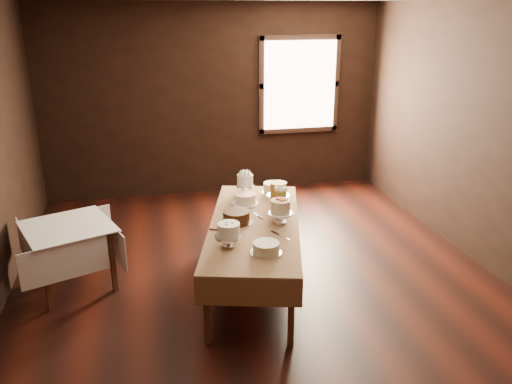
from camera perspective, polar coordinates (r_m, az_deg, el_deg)
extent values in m
cube|color=black|center=(5.47, 0.47, -10.12)|extent=(5.00, 6.00, 0.01)
cube|color=black|center=(7.80, -4.64, 9.92)|extent=(5.00, 0.02, 2.80)
cube|color=black|center=(2.35, 18.26, -15.48)|extent=(5.00, 0.02, 2.80)
cube|color=black|center=(6.00, 24.56, 5.22)|extent=(0.02, 6.00, 2.80)
cube|color=#FFEABF|center=(8.00, 4.82, 11.61)|extent=(1.10, 0.05, 1.30)
cube|color=#442819|center=(4.48, -5.39, -12.95)|extent=(0.07, 0.07, 0.62)
cube|color=#442819|center=(6.30, -2.95, -2.83)|extent=(0.07, 0.07, 0.62)
cube|color=#442819|center=(4.45, 3.87, -13.18)|extent=(0.07, 0.07, 0.62)
cube|color=#442819|center=(6.27, 3.47, -2.94)|extent=(0.07, 0.07, 0.62)
cube|color=#442819|center=(5.19, -0.17, -3.70)|extent=(1.35, 2.30, 0.04)
cube|color=tan|center=(5.18, -0.18, -3.43)|extent=(1.43, 2.37, 0.01)
cube|color=#442819|center=(5.27, -21.96, -8.99)|extent=(0.06, 0.06, 0.63)
cube|color=#442819|center=(5.84, -23.35, -6.38)|extent=(0.06, 0.06, 0.63)
cube|color=#442819|center=(5.40, -15.43, -7.51)|extent=(0.06, 0.06, 0.63)
cube|color=#442819|center=(5.95, -17.43, -5.11)|extent=(0.06, 0.06, 0.63)
cube|color=#442819|center=(5.47, -19.94, -3.81)|extent=(0.94, 0.94, 0.04)
cube|color=white|center=(5.46, -19.98, -3.56)|extent=(1.05, 1.05, 0.01)
cylinder|color=silver|center=(5.98, -1.20, 0.37)|extent=(0.22, 0.22, 0.11)
cylinder|color=white|center=(5.94, -1.21, 1.42)|extent=(0.23, 0.23, 0.13)
cylinder|color=white|center=(5.98, 1.83, -0.10)|extent=(0.27, 0.27, 0.01)
cylinder|color=beige|center=(5.96, 1.84, 0.48)|extent=(0.28, 0.28, 0.12)
cylinder|color=white|center=(5.66, -1.17, -1.26)|extent=(0.28, 0.28, 0.01)
cylinder|color=white|center=(5.64, -1.18, -0.76)|extent=(0.31, 0.31, 0.09)
cylinder|color=silver|center=(5.59, 2.46, -0.86)|extent=(0.24, 0.24, 0.14)
cylinder|color=#A06616|center=(5.55, 2.48, 0.47)|extent=(0.25, 0.25, 0.14)
cylinder|color=silver|center=(5.18, -2.16, -3.34)|extent=(0.32, 0.32, 0.01)
cylinder|color=#341A0A|center=(5.15, -2.17, -2.70)|extent=(0.37, 0.37, 0.11)
cylinder|color=white|center=(5.16, 2.69, -2.78)|extent=(0.25, 0.25, 0.12)
cylinder|color=beige|center=(5.11, 2.71, -1.48)|extent=(0.23, 0.23, 0.13)
cylinder|color=silver|center=(4.67, -2.99, -5.33)|extent=(0.25, 0.25, 0.12)
cylinder|color=white|center=(4.62, -3.02, -4.02)|extent=(0.27, 0.27, 0.12)
cylinder|color=silver|center=(4.56, 1.12, -6.67)|extent=(0.28, 0.28, 0.01)
cylinder|color=beige|center=(4.54, 1.13, -6.10)|extent=(0.32, 0.32, 0.09)
cube|color=silver|center=(4.87, 3.06, -4.93)|extent=(0.13, 0.22, 0.01)
cube|color=silver|center=(5.40, -0.12, -2.36)|extent=(0.09, 0.24, 0.01)
cube|color=silver|center=(5.41, 3.01, -2.35)|extent=(0.18, 0.19, 0.01)
cube|color=silver|center=(4.99, -3.37, -4.31)|extent=(0.22, 0.14, 0.01)
imported|color=#2D2823|center=(5.32, 2.68, -2.07)|extent=(0.13, 0.13, 0.12)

